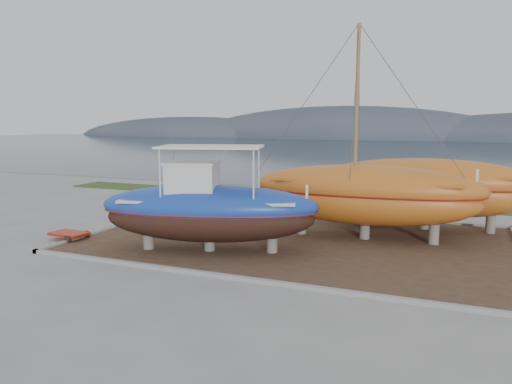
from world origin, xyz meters
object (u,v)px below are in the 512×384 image
at_px(orange_sailboat, 368,134).
at_px(red_trailer, 69,236).
at_px(orange_bare_hull, 426,195).
at_px(white_dinghy, 204,213).
at_px(blue_caique, 209,199).

height_order(orange_sailboat, red_trailer, orange_sailboat).
xyz_separation_m(orange_bare_hull, red_trailer, (-14.60, -8.25, -1.56)).
distance_m(white_dinghy, orange_sailboat, 8.96).
distance_m(blue_caique, white_dinghy, 5.12).
bearing_deg(white_dinghy, orange_sailboat, 20.46).
bearing_deg(blue_caique, orange_sailboat, 22.93).
bearing_deg(orange_sailboat, blue_caique, -143.55).
bearing_deg(white_dinghy, red_trailer, -113.22).
relative_size(orange_sailboat, orange_bare_hull, 0.99).
bearing_deg(orange_bare_hull, orange_sailboat, -130.22).
relative_size(blue_caique, red_trailer, 3.67).
distance_m(blue_caique, red_trailer, 7.12).
xyz_separation_m(white_dinghy, orange_sailboat, (7.99, 0.28, 4.05)).
bearing_deg(orange_bare_hull, blue_caique, -139.50).
bearing_deg(orange_bare_hull, white_dinghy, -165.44).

